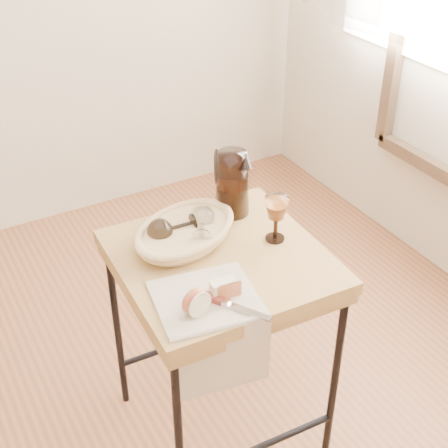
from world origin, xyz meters
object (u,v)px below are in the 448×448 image
tea_towel (206,299)px  bread_basket (185,234)px  goblet_lying_a (174,227)px  apple_half (194,301)px  goblet_lying_b (202,226)px  table_knife (229,304)px  pitcher (232,183)px  wine_goblet (276,219)px  side_table (221,348)px

tea_towel → bread_basket: 0.28m
goblet_lying_a → apple_half: (-0.10, -0.31, -0.01)m
goblet_lying_b → table_knife: goblet_lying_b is taller
goblet_lying_b → pitcher: pitcher is taller
pitcher → wine_goblet: 0.20m
goblet_lying_b → table_knife: (-0.08, -0.31, -0.04)m
goblet_lying_b → wine_goblet: bearing=-89.7°
pitcher → table_knife: bearing=-96.2°
tea_towel → table_knife: size_ratio=1.23×
goblet_lying_a → goblet_lying_b: bearing=160.0°
side_table → apple_half: bearing=-134.0°
side_table → tea_towel: 0.42m
bread_basket → pitcher: bearing=-3.8°
side_table → goblet_lying_b: size_ratio=5.94×
goblet_lying_b → pitcher: bearing=-30.4°
goblet_lying_b → wine_goblet: wine_goblet is taller
tea_towel → table_knife: (0.04, -0.06, 0.01)m
goblet_lying_a → table_knife: (-0.01, -0.34, -0.04)m
bread_basket → side_table: bearing=-87.5°
tea_towel → wine_goblet: 0.35m
side_table → pitcher: bearing=52.0°
tea_towel → pitcher: pitcher is taller
goblet_lying_b → wine_goblet: size_ratio=0.85×
tea_towel → bread_basket: bread_basket is taller
goblet_lying_a → goblet_lying_b: (0.07, -0.03, -0.00)m
goblet_lying_a → apple_half: size_ratio=1.61×
goblet_lying_b → goblet_lying_a: bearing=95.2°
bread_basket → goblet_lying_a: 0.04m
tea_towel → table_knife: 0.07m
apple_half → table_knife: (0.09, -0.02, -0.03)m
wine_goblet → table_knife: size_ratio=0.68×
pitcher → apple_half: 0.50m
tea_towel → goblet_lying_b: (0.12, 0.25, 0.05)m
goblet_lying_b → apple_half: bearing=177.6°
bread_basket → wine_goblet: bearing=-51.1°
goblet_lying_a → pitcher: size_ratio=0.50×
tea_towel → goblet_lying_a: size_ratio=2.14×
pitcher → wine_goblet: pitcher is taller
bread_basket → goblet_lying_b: (0.05, -0.02, 0.02)m
tea_towel → bread_basket: size_ratio=0.84×
goblet_lying_b → pitcher: (0.16, 0.09, 0.06)m
side_table → table_knife: 0.45m
pitcher → table_knife: size_ratio=1.15×
table_knife → pitcher: bearing=116.7°
side_table → wine_goblet: (0.18, -0.01, 0.44)m
goblet_lying_a → wine_goblet: wine_goblet is taller
side_table → goblet_lying_a: 0.45m
goblet_lying_a → apple_half: bearing=76.7°
wine_goblet → goblet_lying_b: bearing=151.5°
side_table → pitcher: 0.53m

